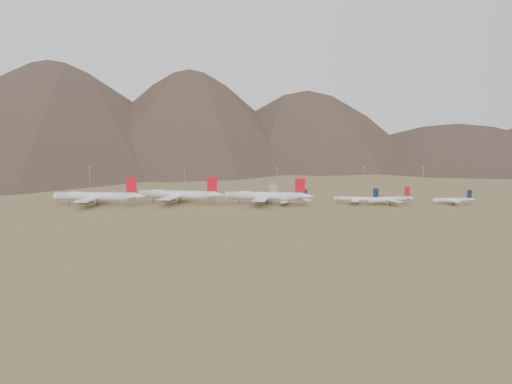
{
  "coord_description": "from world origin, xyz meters",
  "views": [
    {
      "loc": [
        5.53,
        -454.8,
        62.75
      ],
      "look_at": [
        11.9,
        30.0,
        10.55
      ],
      "focal_mm": 40.0,
      "sensor_mm": 36.0,
      "label": 1
    }
  ],
  "objects_px": {
    "widebody_centre": "(178,194)",
    "control_tower": "(273,188)",
    "narrowbody_a": "(287,200)",
    "narrowbody_b": "(358,199)",
    "widebody_west": "(96,196)",
    "widebody_east": "(266,196)"
  },
  "relations": [
    {
      "from": "widebody_east",
      "to": "widebody_centre",
      "type": "bearing_deg",
      "value": -177.39
    },
    {
      "from": "widebody_east",
      "to": "narrowbody_b",
      "type": "height_order",
      "value": "widebody_east"
    },
    {
      "from": "widebody_west",
      "to": "control_tower",
      "type": "distance_m",
      "value": 181.89
    },
    {
      "from": "widebody_west",
      "to": "widebody_centre",
      "type": "xyz_separation_m",
      "value": [
        67.3,
        13.28,
        -0.06
      ]
    },
    {
      "from": "widebody_centre",
      "to": "widebody_east",
      "type": "relative_size",
      "value": 1.02
    },
    {
      "from": "widebody_centre",
      "to": "widebody_west",
      "type": "bearing_deg",
      "value": -156.2
    },
    {
      "from": "widebody_west",
      "to": "narrowbody_a",
      "type": "xyz_separation_m",
      "value": [
        160.44,
        3.07,
        -3.77
      ]
    },
    {
      "from": "narrowbody_a",
      "to": "control_tower",
      "type": "height_order",
      "value": "narrowbody_a"
    },
    {
      "from": "widebody_west",
      "to": "widebody_east",
      "type": "bearing_deg",
      "value": 6.8
    },
    {
      "from": "widebody_centre",
      "to": "narrowbody_b",
      "type": "distance_m",
      "value": 154.27
    },
    {
      "from": "widebody_centre",
      "to": "narrowbody_a",
      "type": "relative_size",
      "value": 1.9
    },
    {
      "from": "widebody_west",
      "to": "narrowbody_b",
      "type": "height_order",
      "value": "widebody_west"
    },
    {
      "from": "widebody_west",
      "to": "narrowbody_a",
      "type": "bearing_deg",
      "value": 6.23
    },
    {
      "from": "widebody_west",
      "to": "widebody_centre",
      "type": "height_order",
      "value": "widebody_west"
    },
    {
      "from": "widebody_east",
      "to": "widebody_west",
      "type": "bearing_deg",
      "value": -168.76
    },
    {
      "from": "widebody_west",
      "to": "widebody_centre",
      "type": "distance_m",
      "value": 68.6
    },
    {
      "from": "widebody_west",
      "to": "control_tower",
      "type": "xyz_separation_m",
      "value": [
        152.24,
        99.5,
        -2.88
      ]
    },
    {
      "from": "widebody_centre",
      "to": "narrowbody_a",
      "type": "distance_m",
      "value": 93.77
    },
    {
      "from": "narrowbody_a",
      "to": "narrowbody_b",
      "type": "height_order",
      "value": "narrowbody_b"
    },
    {
      "from": "narrowbody_b",
      "to": "control_tower",
      "type": "distance_m",
      "value": 114.3
    },
    {
      "from": "widebody_centre",
      "to": "widebody_east",
      "type": "xyz_separation_m",
      "value": [
        74.84,
        -9.14,
        -0.23
      ]
    },
    {
      "from": "widebody_centre",
      "to": "control_tower",
      "type": "height_order",
      "value": "widebody_centre"
    }
  ]
}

